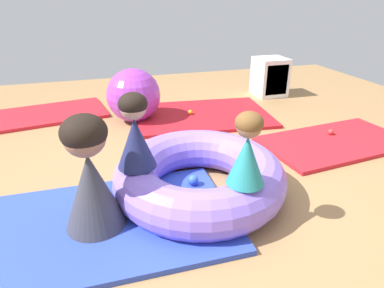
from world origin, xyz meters
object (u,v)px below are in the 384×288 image
child_in_navy (135,132)px  child_in_teal (247,150)px  play_ball_blue (193,180)px  play_ball_red (331,132)px  play_ball_orange (190,112)px  adult_seated (90,175)px  storage_cube (271,77)px  exercise_ball_large (134,95)px  inflatable_cushion (199,176)px

child_in_navy → child_in_teal: (0.63, -0.42, -0.03)m
play_ball_blue → play_ball_red: bearing=17.9°
child_in_teal → play_ball_blue: child_in_teal is taller
child_in_teal → play_ball_orange: child_in_teal is taller
adult_seated → storage_cube: (2.64, 2.49, -0.14)m
child_in_navy → exercise_ball_large: (0.21, 1.81, -0.28)m
inflatable_cushion → play_ball_orange: 1.76m
play_ball_red → inflatable_cushion: bearing=-159.0°
adult_seated → play_ball_orange: size_ratio=12.83×
child_in_navy → play_ball_orange: size_ratio=8.82×
adult_seated → storage_cube: adult_seated is taller
storage_cube → inflatable_cushion: bearing=-128.9°
play_ball_blue → adult_seated: bearing=-159.6°
exercise_ball_large → child_in_navy: bearing=-96.5°
play_ball_orange → play_ball_blue: bearing=-105.6°
child_in_navy → child_in_teal: bearing=86.0°
adult_seated → child_in_navy: bearing=-67.1°
exercise_ball_large → storage_cube: (2.12, 0.51, -0.04)m
inflatable_cushion → play_ball_blue: (-0.03, 0.09, -0.09)m
play_ball_blue → play_ball_orange: play_ball_blue is taller
adult_seated → exercise_ball_large: (0.52, 1.98, -0.10)m
play_ball_red → play_ball_blue: play_ball_blue is taller
storage_cube → play_ball_red: bearing=-95.3°
child_in_teal → exercise_ball_large: child_in_teal is taller
play_ball_orange → exercise_ball_large: (-0.68, 0.09, 0.25)m
adult_seated → play_ball_red: adult_seated is taller
adult_seated → exercise_ball_large: adult_seated is taller
inflatable_cushion → play_ball_red: inflatable_cushion is taller
inflatable_cushion → play_ball_orange: (0.43, 1.71, -0.10)m
exercise_ball_large → play_ball_orange: bearing=-7.5°
child_in_teal → exercise_ball_large: 2.28m
inflatable_cushion → exercise_ball_large: bearing=98.2°
exercise_ball_large → inflatable_cushion: bearing=-81.8°
play_ball_blue → storage_cube: (1.88, 2.21, 0.20)m
inflatable_cushion → child_in_teal: child_in_teal is taller
child_in_navy → storage_cube: child_in_navy is taller
play_ball_blue → storage_cube: bearing=49.6°
inflatable_cushion → child_in_navy: child_in_navy is taller
child_in_navy → play_ball_blue: 0.68m
child_in_teal → storage_cube: 3.23m
play_ball_orange → storage_cube: (1.43, 0.60, 0.21)m
child_in_navy → child_in_teal: 0.76m
adult_seated → play_ball_blue: size_ratio=8.97×
inflatable_cushion → child_in_navy: bearing=-178.7°
play_ball_red → play_ball_blue: (-1.73, -0.56, 0.01)m
inflatable_cushion → play_ball_orange: bearing=76.0°
exercise_ball_large → adult_seated: bearing=-104.8°
adult_seated → storage_cube: 3.63m
play_ball_orange → exercise_ball_large: 0.73m
child_in_teal → exercise_ball_large: bearing=-81.7°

